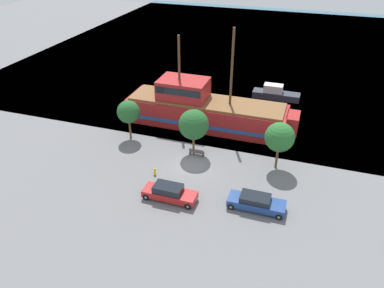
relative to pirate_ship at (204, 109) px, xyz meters
name	(u,v)px	position (x,y,z in m)	size (l,w,h in m)	color
ground_plane	(190,164)	(1.28, -8.86, -2.06)	(160.00, 160.00, 0.00)	slate
water_surface	(261,47)	(1.28, 35.14, -2.06)	(80.00, 80.00, 0.00)	#38667F
pirate_ship	(204,109)	(0.00, 0.00, 0.00)	(20.62, 5.08, 12.10)	#A31E1E
moored_boat_dockside	(275,93)	(7.31, 10.82, -1.32)	(6.53, 1.85, 2.00)	#2D333D
parked_car_curb_front	(256,202)	(8.95, -13.63, -1.38)	(4.99, 1.84, 1.35)	navy
parked_car_curb_mid	(169,193)	(1.29, -14.84, -1.33)	(4.90, 1.77, 1.47)	#B21E1E
fire_hydrant	(155,171)	(-1.49, -11.75, -1.65)	(0.42, 0.25, 0.76)	yellow
bench_promenade_east	(197,152)	(1.40, -7.14, -1.62)	(1.59, 0.45, 0.85)	#4C4742
tree_row_east	(128,112)	(-7.08, -5.84, 1.26)	(2.57, 2.57, 4.61)	brown
tree_row_mideast	(194,125)	(0.89, -6.66, 1.41)	(3.19, 3.19, 5.07)	brown
tree_row_midwest	(280,137)	(9.75, -6.63, 1.49)	(2.95, 2.95, 5.03)	brown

